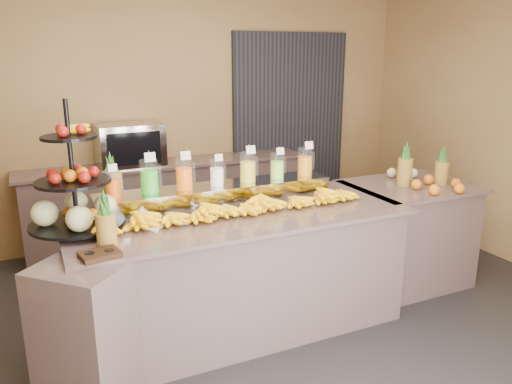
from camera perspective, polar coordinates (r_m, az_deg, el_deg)
ground at (r=3.82m, az=0.08°, el=-17.05°), size 6.00×6.00×0.00m
room_envelope at (r=4.02m, az=-2.30°, el=12.93°), size 6.04×5.02×2.82m
buffet_counter at (r=3.77m, az=-3.23°, el=-9.51°), size 2.75×1.25×0.93m
right_counter at (r=4.79m, az=16.77°, el=-4.54°), size 1.08×0.88×0.93m
back_ledge at (r=5.58m, az=-9.77°, el=-1.25°), size 3.10×0.55×0.93m
pitcher_tray at (r=3.88m, az=-4.45°, el=-0.28°), size 1.85×0.30×0.15m
juice_pitcher_orange_a at (r=3.64m, az=-16.05°, el=0.76°), size 0.11×0.11×0.26m
juice_pitcher_green at (r=3.69m, az=-12.10°, el=1.52°), size 0.13×0.14×0.32m
juice_pitcher_orange_b at (r=3.75m, az=-8.23°, el=1.89°), size 0.13×0.13×0.31m
juice_pitcher_milk at (r=3.83m, az=-4.50°, el=2.07°), size 0.11×0.11×0.26m
juice_pitcher_lemon at (r=3.93m, az=-0.95°, el=2.67°), size 0.13×0.13×0.31m
juice_pitcher_lime at (r=4.04m, az=2.42°, el=2.84°), size 0.11×0.12×0.27m
juice_pitcher_orange_c at (r=4.16m, az=5.61°, el=3.31°), size 0.13×0.13×0.30m
banana_heap at (r=3.61m, az=-2.44°, el=-1.59°), size 2.03×0.18×0.17m
fruit_stand at (r=3.46m, az=-19.33°, el=-0.61°), size 0.78×0.78×0.86m
condiment_caddy at (r=3.02m, az=-17.42°, el=-6.84°), size 0.24×0.20×0.03m
pineapple_left_a at (r=3.14m, az=-16.77°, el=-3.68°), size 0.12×0.12×0.37m
pineapple_left_b at (r=3.88m, az=-16.12°, el=0.58°), size 0.15×0.15×0.44m
right_fruit_pile at (r=4.60m, az=19.19°, el=1.45°), size 0.46×0.44×0.24m
oven_warmer at (r=5.33m, az=-14.24°, el=5.27°), size 0.67×0.48×0.44m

